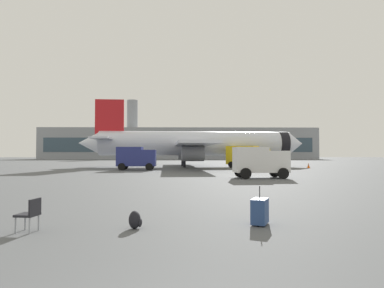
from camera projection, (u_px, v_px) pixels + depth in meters
name	position (u px, v px, depth m)	size (l,w,h in m)	color
airplane_at_gate	(195.00, 144.00, 51.24)	(35.75, 32.24, 10.50)	silver
service_truck	(136.00, 157.00, 40.83)	(4.83, 2.59, 2.90)	navy
fuel_truck	(247.00, 156.00, 47.54)	(6.36, 5.21, 3.20)	yellow
cargo_van	(260.00, 161.00, 27.04)	(4.51, 2.56, 2.60)	white
safety_cone_near	(308.00, 165.00, 46.36)	(0.44, 0.44, 0.77)	#F2590C
safety_cone_mid	(276.00, 166.00, 45.41)	(0.44, 0.44, 0.76)	#F2590C
rolling_suitcase	(260.00, 211.00, 9.22)	(0.63, 0.75, 1.10)	navy
traveller_backpack	(135.00, 220.00, 8.74)	(0.36, 0.40, 0.48)	black
gate_chair	(30.00, 213.00, 8.38)	(0.54, 0.54, 0.86)	black
terminal_building	(179.00, 144.00, 134.45)	(109.71, 18.31, 24.36)	gray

